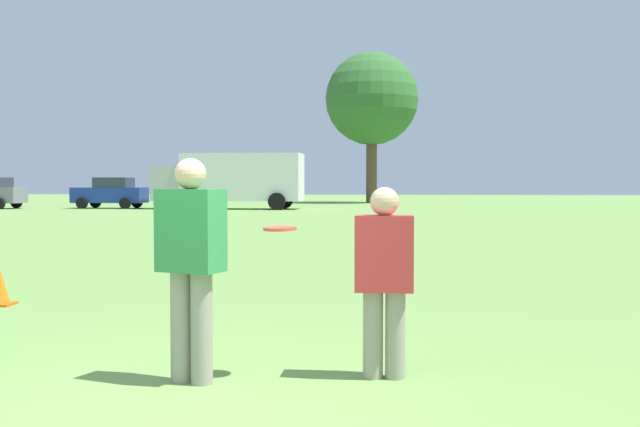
% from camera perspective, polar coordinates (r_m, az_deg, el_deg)
% --- Properties ---
extents(ground_plane, '(181.21, 181.21, 0.00)m').
position_cam_1_polar(ground_plane, '(5.65, -10.20, -13.88)').
color(ground_plane, '#6B9347').
extents(player_thrower, '(0.56, 0.43, 1.75)m').
position_cam_1_polar(player_thrower, '(6.24, -9.27, -3.09)').
color(player_thrower, gray).
rests_on(player_thrower, ground).
extents(player_defender, '(0.46, 0.27, 1.53)m').
position_cam_1_polar(player_defender, '(6.34, 4.65, -4.21)').
color(player_defender, gray).
rests_on(player_defender, ground).
extents(frisbee, '(0.27, 0.27, 0.04)m').
position_cam_1_polar(frisbee, '(6.31, -2.90, -1.09)').
color(frisbee, '#E54C33').
extents(traffic_cone, '(0.32, 0.32, 0.48)m').
position_cam_1_polar(traffic_cone, '(10.89, -22.02, -4.94)').
color(traffic_cone, '#D8590C').
rests_on(traffic_cone, ground).
extents(parked_car_center, '(4.24, 2.29, 1.82)m').
position_cam_1_polar(parked_car_center, '(48.40, -14.82, 1.46)').
color(parked_car_center, navy).
rests_on(parked_car_center, ground).
extents(box_truck, '(8.55, 3.14, 3.18)m').
position_cam_1_polar(box_truck, '(45.74, -6.35, 2.52)').
color(box_truck, white).
rests_on(box_truck, ground).
extents(tree_west_maple, '(6.86, 6.86, 11.14)m').
position_cam_1_polar(tree_west_maple, '(59.19, 3.74, 8.21)').
color(tree_west_maple, brown).
rests_on(tree_west_maple, ground).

